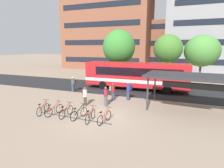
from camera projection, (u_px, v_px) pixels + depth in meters
ground at (99, 117)px, 13.12m from camera, size 200.00×200.00×0.00m
bus_lane_asphalt at (132, 89)px, 21.93m from camera, size 80.00×7.20×0.01m
city_bus at (135, 75)px, 21.45m from camera, size 12.06×2.72×3.20m
bike_rack at (72, 117)px, 12.98m from camera, size 6.15×0.27×0.70m
parked_bicycle_red_0 at (43, 109)px, 13.75m from camera, size 0.52×1.70×0.99m
parked_bicycle_red_1 at (54, 110)px, 13.49m from camera, size 0.57×1.69×0.99m
parked_bicycle_red_2 at (66, 112)px, 13.15m from camera, size 0.52×1.72×0.99m
parked_bicycle_black_3 at (79, 114)px, 12.80m from camera, size 0.55×1.70×0.99m
parked_bicycle_red_4 at (90, 116)px, 12.34m from camera, size 0.52×1.72×0.99m
parked_bicycle_red_5 at (104, 117)px, 12.09m from camera, size 0.52×1.71×0.99m
transit_shelter at (193, 77)px, 13.96m from camera, size 7.36×4.08×2.88m
commuter_grey_pack_0 at (113, 91)px, 17.15m from camera, size 0.58×0.43×1.66m
commuter_maroon_pack_1 at (73, 83)px, 20.58m from camera, size 0.54×0.36×1.73m
commuter_navy_pack_2 at (129, 90)px, 17.19m from camera, size 0.55×0.37×1.77m
commuter_navy_pack_3 at (105, 95)px, 15.52m from camera, size 0.60×0.51×1.69m
commuter_red_pack_4 at (85, 95)px, 15.63m from camera, size 0.60×0.57×1.64m
street_tree_0 at (168, 49)px, 26.71m from camera, size 4.20×4.20×6.87m
street_tree_1 at (202, 51)px, 26.23m from camera, size 4.95×4.95×6.76m
street_tree_2 at (119, 47)px, 26.57m from camera, size 4.73×4.73×7.52m
building_left_wing at (108, 28)px, 43.04m from camera, size 19.95×10.31×18.87m
building_centre_block at (164, 45)px, 46.69m from camera, size 15.84×12.89×11.04m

